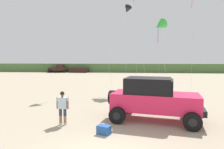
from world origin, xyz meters
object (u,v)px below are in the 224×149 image
object	(u,v)px
distant_pickup	(59,69)
distant_sedan	(79,70)
kite_orange_streamer	(127,10)
kite_purple_stunt	(160,26)
person_watching	(63,106)
cooler_box	(104,130)
jeep	(153,98)

from	to	relation	value
distant_pickup	distant_sedan	xyz separation A→B (m)	(5.20, 0.01, -0.34)
kite_orange_streamer	kite_purple_stunt	size ratio (longest dim) A/B	1.17
distant_pickup	person_watching	bearing A→B (deg)	-69.30
distant_pickup	kite_purple_stunt	distance (m)	33.18
kite_orange_streamer	person_watching	bearing A→B (deg)	-104.61
cooler_box	kite_purple_stunt	world-z (taller)	kite_purple_stunt
distant_pickup	kite_purple_stunt	xyz separation A→B (m)	(20.52, -25.43, 5.81)
distant_sedan	kite_orange_streamer	xyz separation A→B (m)	(11.94, -26.10, 7.69)
person_watching	distant_pickup	size ratio (longest dim) A/B	0.34
distant_pickup	distant_sedan	world-z (taller)	distant_pickup
distant_sedan	person_watching	bearing A→B (deg)	-72.37
jeep	person_watching	size ratio (longest dim) A/B	3.00
distant_pickup	kite_orange_streamer	size ratio (longest dim) A/B	0.55
jeep	cooler_box	size ratio (longest dim) A/B	8.95
cooler_box	distant_pickup	distance (m)	41.84
jeep	distant_sedan	distance (m)	38.83
kite_orange_streamer	distant_pickup	bearing A→B (deg)	123.31
cooler_box	kite_purple_stunt	size ratio (longest dim) A/B	0.07
distant_pickup	distant_sedan	bearing A→B (deg)	0.13
person_watching	distant_pickup	world-z (taller)	distant_pickup
jeep	distant_pickup	xyz separation A→B (m)	(-18.68, 36.40, -0.26)
cooler_box	kite_purple_stunt	xyz separation A→B (m)	(4.17, 13.08, 6.55)
jeep	kite_purple_stunt	xyz separation A→B (m)	(1.84, 10.97, 5.54)
kite_purple_stunt	cooler_box	bearing A→B (deg)	-107.70
distant_sedan	kite_purple_stunt	xyz separation A→B (m)	(15.31, -25.44, 6.14)
cooler_box	distant_pickup	world-z (taller)	distant_pickup
person_watching	kite_orange_streamer	xyz separation A→B (m)	(2.97, 11.41, 7.35)
jeep	cooler_box	bearing A→B (deg)	-137.98
jeep	distant_sedan	world-z (taller)	jeep
jeep	distant_sedan	xyz separation A→B (m)	(-13.48, 36.41, -0.60)
jeep	kite_purple_stunt	bearing A→B (deg)	80.51
cooler_box	kite_orange_streamer	distance (m)	14.85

